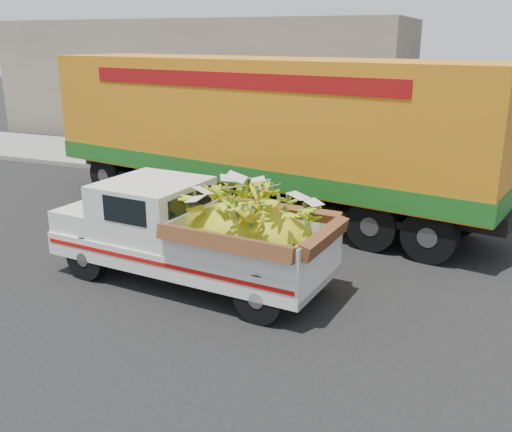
% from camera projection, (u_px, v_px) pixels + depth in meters
% --- Properties ---
extents(ground, '(100.00, 100.00, 0.00)m').
position_uv_depth(ground, '(210.00, 283.00, 10.33)').
color(ground, black).
rests_on(ground, ground).
extents(curb, '(60.00, 0.25, 0.15)m').
position_uv_depth(curb, '(321.00, 190.00, 16.41)').
color(curb, gray).
rests_on(curb, ground).
extents(sidewalk, '(60.00, 4.00, 0.14)m').
position_uv_depth(sidewalk, '(340.00, 174.00, 18.26)').
color(sidewalk, gray).
rests_on(sidewalk, ground).
extents(building_left, '(18.00, 6.00, 5.00)m').
position_uv_depth(building_left, '(204.00, 79.00, 25.70)').
color(building_left, gray).
rests_on(building_left, ground).
extents(pickup_truck, '(5.24, 2.32, 1.78)m').
position_uv_depth(pickup_truck, '(208.00, 235.00, 9.94)').
color(pickup_truck, black).
rests_on(pickup_truck, ground).
extents(semi_trailer, '(12.08, 4.78, 3.80)m').
position_uv_depth(semi_trailer, '(260.00, 129.00, 13.98)').
color(semi_trailer, black).
rests_on(semi_trailer, ground).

